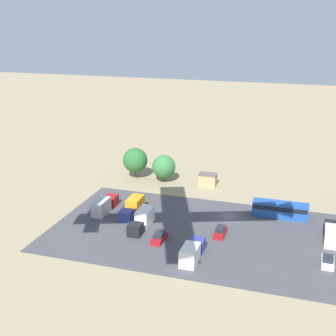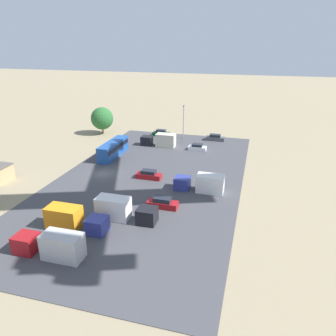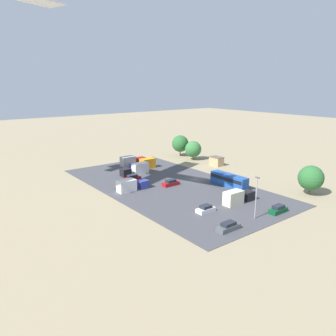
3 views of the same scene
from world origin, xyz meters
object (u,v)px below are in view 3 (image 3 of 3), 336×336
Objects in this scene: parked_truck_3 at (144,164)px; parked_truck_4 at (131,185)px; parked_truck_0 at (132,161)px; parked_truck_1 at (136,169)px; parked_car_4 at (278,210)px; parked_car_0 at (228,227)px; parked_car_1 at (171,183)px; shed_building at (216,161)px; parked_truck_2 at (237,197)px; parked_car_3 at (206,209)px; bus at (229,180)px; parked_car_2 at (132,178)px.

parked_truck_3 is 1.01× the size of parked_truck_4.
parked_truck_0 is 0.99× the size of parked_truck_1.
parked_car_4 is at bearing -170.37° from parked_truck_1.
parked_car_1 is at bearing -16.71° from parked_car_0.
parked_truck_0 is at bearing -12.48° from parked_car_0.
parked_car_1 is at bearing -7.64° from parked_truck_0.
parked_truck_1 is at bearing 127.04° from parked_truck_3.
parked_car_4 is at bearing 152.20° from shed_building.
parked_truck_2 reaches higher than parked_car_0.
parked_truck_0 reaches higher than parked_car_1.
parked_car_3 is 21.90m from parked_truck_4.
parked_truck_3 reaches higher than parked_car_0.
shed_building is at bearing -127.57° from bus.
parked_truck_4 is at bearing -147.65° from parked_truck_2.
parked_truck_0 reaches higher than parked_car_3.
parked_car_4 reaches higher than parked_car_2.
parked_truck_0 is (16.67, 21.81, 0.06)m from shed_building.
parked_car_0 is 53.61m from parked_truck_0.
parked_car_1 is 19.62m from parked_truck_2.
parked_car_3 is at bearing 172.83° from parked_truck_1.
parked_truck_1 reaches higher than parked_car_1.
parked_car_4 is 9.10m from parked_truck_2.
bus is 25.95m from parked_car_2.
parked_car_0 is 37.52m from parked_car_2.
parked_car_4 is 0.54× the size of parked_truck_4.
parked_car_4 is at bearing 73.81° from bus.
parked_car_0 is 0.57× the size of parked_truck_3.
parked_truck_0 is at bearing -177.04° from parked_car_4.
parked_truck_4 is (-5.51, 35.42, -0.03)m from shed_building.
parked_car_4 is at bearing -129.11° from parked_car_3.
parked_truck_2 is at bearing -162.58° from parked_car_2.
parked_truck_1 reaches higher than parked_truck_3.
shed_building is 1.05× the size of parked_car_3.
shed_building is 0.49× the size of parked_truck_1.
parked_car_1 reaches higher than parked_car_0.
bus is at bearing -152.88° from parked_truck_1.
parked_car_0 is at bearing 162.17° from parked_car_3.
parked_truck_4 is at bearing 143.29° from parked_truck_1.
shed_building reaches higher than parked_car_0.
parked_truck_0 is at bearing -11.37° from parked_car_3.
parked_car_2 reaches higher than parked_car_3.
parked_car_2 is 0.54× the size of parked_truck_0.
parked_truck_4 is at bearing -29.78° from bus.
bus is 2.37× the size of parked_car_1.
parked_car_4 is at bearing 2.96° from parked_truck_0.
parked_car_3 is 0.47× the size of parked_truck_0.
parked_car_1 is at bearing -175.38° from parked_truck_1.
parked_truck_4 reaches higher than parked_car_2.
parked_truck_2 is at bearing -55.33° from parked_car_0.
parked_car_0 is at bearing 165.01° from parked_truck_3.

